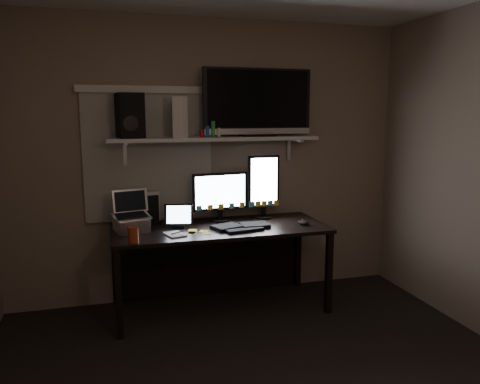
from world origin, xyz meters
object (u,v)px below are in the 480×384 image
object	(u,v)px
monitor_portrait	(264,187)
speaker	(130,116)
tv	(258,103)
game_console	(180,117)
desk	(217,243)
cup	(133,235)
monitor_landscape	(220,197)
tablet	(178,216)
laptop	(131,212)
keyboard	(241,226)
mouse	(304,223)

from	to	relation	value
monitor_portrait	speaker	world-z (taller)	speaker
tv	game_console	world-z (taller)	tv
desk	cup	size ratio (longest dim) A/B	15.36
monitor_landscape	tablet	bearing A→B (deg)	-167.04
laptop	cup	xyz separation A→B (m)	(-0.00, -0.32, -0.10)
monitor_portrait	game_console	world-z (taller)	game_console
desk	game_console	xyz separation A→B (m)	(-0.30, 0.07, 1.09)
monitor_portrait	tablet	xyz separation A→B (m)	(-0.80, -0.16, -0.19)
desk	tv	size ratio (longest dim) A/B	1.85
keyboard	mouse	size ratio (longest dim) A/B	4.24
laptop	tv	distance (m)	1.43
tv	monitor_landscape	bearing A→B (deg)	177.94
keyboard	speaker	world-z (taller)	speaker
tablet	game_console	bearing A→B (deg)	83.51
desk	keyboard	bearing A→B (deg)	-52.79
tablet	speaker	size ratio (longest dim) A/B	0.65
tv	mouse	bearing A→B (deg)	-48.59
laptop	tv	xyz separation A→B (m)	(1.12, 0.17, 0.88)
game_console	speaker	size ratio (longest dim) A/B	0.92
keyboard	game_console	xyz separation A→B (m)	(-0.45, 0.28, 0.90)
game_console	laptop	bearing A→B (deg)	-143.88
monitor_landscape	game_console	xyz separation A→B (m)	(-0.34, -0.00, 0.70)
monitor_portrait	laptop	xyz separation A→B (m)	(-1.19, -0.19, -0.13)
desk	game_console	world-z (taller)	game_console
mouse	game_console	world-z (taller)	game_console
mouse	laptop	world-z (taller)	laptop
desk	keyboard	size ratio (longest dim) A/B	3.72
keyboard	tv	bearing A→B (deg)	40.85
monitor_landscape	tv	world-z (taller)	tv
keyboard	tablet	world-z (taller)	tablet
mouse	game_console	xyz separation A→B (m)	(-1.00, 0.33, 0.90)
laptop	keyboard	bearing A→B (deg)	-20.09
tv	speaker	size ratio (longest dim) A/B	2.68
desk	cup	world-z (taller)	cup
keyboard	tv	world-z (taller)	tv
keyboard	game_console	size ratio (longest dim) A/B	1.45
monitor_portrait	cup	distance (m)	1.32
monitor_portrait	keyboard	bearing A→B (deg)	-136.76
monitor_portrait	tablet	distance (m)	0.84
mouse	monitor_portrait	bearing A→B (deg)	106.41
desk	cup	distance (m)	0.88
monitor_portrait	laptop	bearing A→B (deg)	-172.74
monitor_portrait	cup	bearing A→B (deg)	-158.81
desk	tablet	world-z (taller)	tablet
desk	tv	xyz separation A→B (m)	(0.39, 0.07, 1.22)
monitor_landscape	monitor_portrait	bearing A→B (deg)	-4.41
keyboard	tablet	size ratio (longest dim) A/B	2.04
desk	monitor_landscape	distance (m)	0.41
desk	mouse	world-z (taller)	mouse
mouse	monitor_landscape	bearing A→B (deg)	134.35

